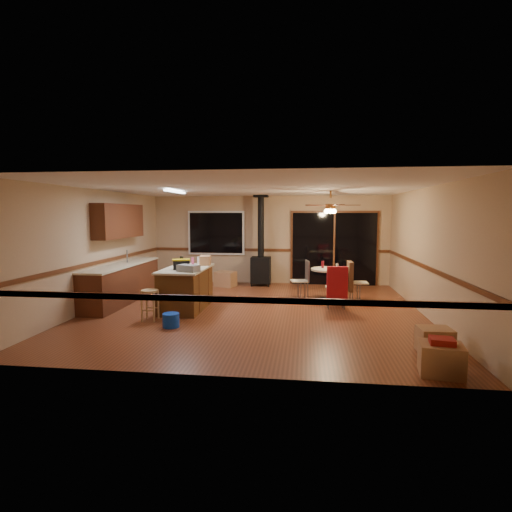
% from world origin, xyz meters
% --- Properties ---
extents(floor, '(7.00, 7.00, 0.00)m').
position_xyz_m(floor, '(0.00, 0.00, 0.00)').
color(floor, brown).
rests_on(floor, ground).
extents(ceiling, '(7.00, 7.00, 0.00)m').
position_xyz_m(ceiling, '(0.00, 0.00, 2.60)').
color(ceiling, silver).
rests_on(ceiling, ground).
extents(wall_back, '(7.00, 0.00, 7.00)m').
position_xyz_m(wall_back, '(0.00, 3.50, 1.30)').
color(wall_back, tan).
rests_on(wall_back, ground).
extents(wall_front, '(7.00, 0.00, 7.00)m').
position_xyz_m(wall_front, '(0.00, -3.50, 1.30)').
color(wall_front, tan).
rests_on(wall_front, ground).
extents(wall_left, '(0.00, 7.00, 7.00)m').
position_xyz_m(wall_left, '(-3.50, 0.00, 1.30)').
color(wall_left, tan).
rests_on(wall_left, ground).
extents(wall_right, '(0.00, 7.00, 7.00)m').
position_xyz_m(wall_right, '(3.50, 0.00, 1.30)').
color(wall_right, tan).
rests_on(wall_right, ground).
extents(chair_rail, '(7.00, 7.00, 0.08)m').
position_xyz_m(chair_rail, '(0.00, 0.00, 1.00)').
color(chair_rail, '#552A15').
rests_on(chair_rail, ground).
extents(window, '(1.72, 0.10, 1.32)m').
position_xyz_m(window, '(-1.60, 3.45, 1.50)').
color(window, black).
rests_on(window, ground).
extents(sliding_door, '(2.52, 0.10, 2.10)m').
position_xyz_m(sliding_door, '(1.90, 3.45, 1.05)').
color(sliding_door, black).
rests_on(sliding_door, ground).
extents(lower_cabinets, '(0.60, 3.00, 0.86)m').
position_xyz_m(lower_cabinets, '(-3.20, 0.50, 0.43)').
color(lower_cabinets, '#4D2413').
rests_on(lower_cabinets, ground).
extents(countertop, '(0.64, 3.04, 0.04)m').
position_xyz_m(countertop, '(-3.20, 0.50, 0.88)').
color(countertop, beige).
rests_on(countertop, lower_cabinets).
extents(upper_cabinets, '(0.35, 2.00, 0.80)m').
position_xyz_m(upper_cabinets, '(-3.33, 0.70, 1.90)').
color(upper_cabinets, '#4D2413').
rests_on(upper_cabinets, ground).
extents(kitchen_island, '(0.88, 1.68, 0.90)m').
position_xyz_m(kitchen_island, '(-1.50, 0.00, 0.45)').
color(kitchen_island, '#4F2F13').
rests_on(kitchen_island, ground).
extents(wood_stove, '(0.55, 0.50, 2.52)m').
position_xyz_m(wood_stove, '(-0.20, 3.05, 0.73)').
color(wood_stove, black).
rests_on(wood_stove, ground).
extents(ceiling_fan, '(0.24, 0.24, 0.55)m').
position_xyz_m(ceiling_fan, '(1.64, 1.18, 2.21)').
color(ceiling_fan, brown).
rests_on(ceiling_fan, ceiling).
extents(fluorescent_strip, '(0.10, 1.20, 0.04)m').
position_xyz_m(fluorescent_strip, '(-1.80, 0.30, 2.56)').
color(fluorescent_strip, white).
rests_on(fluorescent_strip, ceiling).
extents(toolbox_grey, '(0.50, 0.40, 0.14)m').
position_xyz_m(toolbox_grey, '(-1.29, -0.51, 0.97)').
color(toolbox_grey, slate).
rests_on(toolbox_grey, kitchen_island).
extents(toolbox_black, '(0.38, 0.28, 0.19)m').
position_xyz_m(toolbox_black, '(-1.53, -0.20, 0.99)').
color(toolbox_black, black).
rests_on(toolbox_black, kitchen_island).
extents(toolbox_yellow_lid, '(0.41, 0.31, 0.03)m').
position_xyz_m(toolbox_yellow_lid, '(-1.53, -0.20, 1.10)').
color(toolbox_yellow_lid, gold).
rests_on(toolbox_yellow_lid, toolbox_black).
extents(box_on_island, '(0.27, 0.35, 0.21)m').
position_xyz_m(box_on_island, '(-1.21, 0.56, 1.01)').
color(box_on_island, '#A67249').
rests_on(box_on_island, kitchen_island).
extents(bottle_dark, '(0.09, 0.09, 0.26)m').
position_xyz_m(bottle_dark, '(-1.58, -0.03, 1.03)').
color(bottle_dark, black).
rests_on(bottle_dark, kitchen_island).
extents(bottle_pink, '(0.08, 0.08, 0.20)m').
position_xyz_m(bottle_pink, '(-1.42, 0.28, 1.00)').
color(bottle_pink, '#D84C8C').
rests_on(bottle_pink, kitchen_island).
extents(bottle_white, '(0.06, 0.06, 0.17)m').
position_xyz_m(bottle_white, '(-1.41, 0.72, 0.99)').
color(bottle_white, white).
rests_on(bottle_white, kitchen_island).
extents(bar_stool, '(0.42, 0.42, 0.60)m').
position_xyz_m(bar_stool, '(-1.92, -1.01, 0.30)').
color(bar_stool, tan).
rests_on(bar_stool, floor).
extents(blue_bucket, '(0.35, 0.35, 0.26)m').
position_xyz_m(blue_bucket, '(-1.36, -1.42, 0.13)').
color(blue_bucket, '#0D3BBE').
rests_on(blue_bucket, floor).
extents(dining_table, '(0.86, 0.86, 0.78)m').
position_xyz_m(dining_table, '(1.64, 1.18, 0.53)').
color(dining_table, black).
rests_on(dining_table, ground).
extents(glass_red, '(0.08, 0.08, 0.17)m').
position_xyz_m(glass_red, '(1.49, 1.28, 0.87)').
color(glass_red, '#590C14').
rests_on(glass_red, dining_table).
extents(glass_cream, '(0.06, 0.06, 0.13)m').
position_xyz_m(glass_cream, '(1.82, 1.13, 0.85)').
color(glass_cream, beige).
rests_on(glass_cream, dining_table).
extents(chair_left, '(0.47, 0.47, 0.51)m').
position_xyz_m(chair_left, '(1.04, 1.30, 0.59)').
color(chair_left, '#B9AD89').
rests_on(chair_left, ground).
extents(chair_near, '(0.46, 0.50, 0.70)m').
position_xyz_m(chair_near, '(1.76, 0.30, 0.60)').
color(chair_near, '#B9AD89').
rests_on(chair_near, ground).
extents(chair_right, '(0.48, 0.44, 0.70)m').
position_xyz_m(chair_right, '(2.16, 1.22, 0.60)').
color(chair_right, '#B9AD89').
rests_on(chair_right, ground).
extents(box_under_window, '(0.64, 0.57, 0.43)m').
position_xyz_m(box_under_window, '(-1.18, 2.75, 0.22)').
color(box_under_window, '#A67249').
rests_on(box_under_window, floor).
extents(box_corner_a, '(0.59, 0.52, 0.40)m').
position_xyz_m(box_corner_a, '(2.83, -3.09, 0.20)').
color(box_corner_a, '#A67249').
rests_on(box_corner_a, floor).
extents(box_corner_b, '(0.49, 0.43, 0.38)m').
position_xyz_m(box_corner_b, '(3.00, -2.26, 0.19)').
color(box_corner_b, '#A67249').
rests_on(box_corner_b, floor).
extents(box_small_red, '(0.34, 0.29, 0.08)m').
position_xyz_m(box_small_red, '(2.83, -3.09, 0.44)').
color(box_small_red, maroon).
rests_on(box_small_red, box_corner_a).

